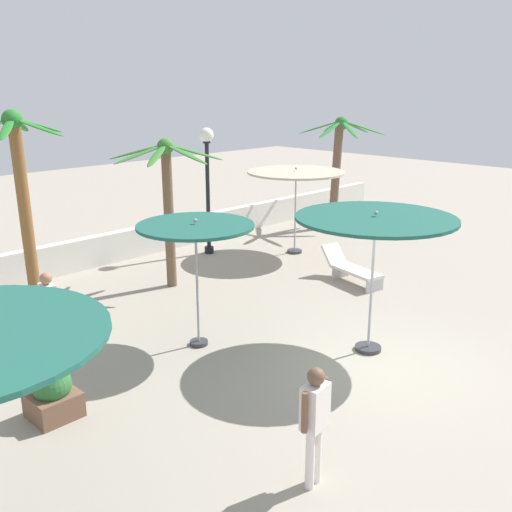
# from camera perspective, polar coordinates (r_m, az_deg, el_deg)

# --- Properties ---
(ground_plane) EXTENTS (56.00, 56.00, 0.00)m
(ground_plane) POSITION_cam_1_polar(r_m,az_deg,el_deg) (11.22, 11.81, -10.10)
(ground_plane) COLOR #9E9384
(boundary_wall) EXTENTS (25.20, 0.30, 0.87)m
(boundary_wall) POSITION_cam_1_polar(r_m,az_deg,el_deg) (17.24, -14.09, 0.77)
(boundary_wall) COLOR silver
(boundary_wall) RESTS_ON ground_plane
(patio_umbrella_0) EXTENTS (2.89, 2.89, 2.62)m
(patio_umbrella_0) POSITION_cam_1_polar(r_m,az_deg,el_deg) (17.38, 3.94, 7.90)
(patio_umbrella_0) COLOR #333338
(patio_umbrella_0) RESTS_ON ground_plane
(patio_umbrella_1) EXTENTS (2.21, 2.21, 2.56)m
(patio_umbrella_1) POSITION_cam_1_polar(r_m,az_deg,el_deg) (10.94, -5.95, 2.44)
(patio_umbrella_1) COLOR #333338
(patio_umbrella_1) RESTS_ON ground_plane
(patio_umbrella_3) EXTENTS (2.94, 2.94, 2.76)m
(patio_umbrella_3) POSITION_cam_1_polar(r_m,az_deg,el_deg) (10.81, 11.62, 3.08)
(patio_umbrella_3) COLOR #333338
(patio_umbrella_3) RESTS_ON ground_plane
(palm_tree_0) EXTENTS (3.12, 2.83, 3.90)m
(palm_tree_0) POSITION_cam_1_polar(r_m,az_deg,el_deg) (20.98, 8.06, 9.69)
(palm_tree_0) COLOR brown
(palm_tree_0) RESTS_ON ground_plane
(palm_tree_1) EXTENTS (2.33, 1.99, 4.46)m
(palm_tree_1) POSITION_cam_1_polar(r_m,az_deg,el_deg) (13.71, -22.02, 6.38)
(palm_tree_1) COLOR brown
(palm_tree_1) RESTS_ON ground_plane
(palm_tree_2) EXTENTS (2.79, 2.78, 3.73)m
(palm_tree_2) POSITION_cam_1_polar(r_m,az_deg,el_deg) (14.45, -8.70, 6.75)
(palm_tree_2) COLOR brown
(palm_tree_2) RESTS_ON ground_plane
(lamp_post_0) EXTENTS (0.42, 0.42, 3.76)m
(lamp_post_0) POSITION_cam_1_polar(r_m,az_deg,el_deg) (17.32, -4.80, 8.34)
(lamp_post_0) COLOR black
(lamp_post_0) RESTS_ON ground_plane
(lounge_chair_0) EXTENTS (0.97, 1.96, 0.83)m
(lounge_chair_0) POSITION_cam_1_polar(r_m,az_deg,el_deg) (15.29, 9.27, -1.14)
(lounge_chair_0) COLOR #B7B7BC
(lounge_chair_0) RESTS_ON ground_plane
(guest_0) EXTENTS (0.56, 0.28, 1.66)m
(guest_0) POSITION_cam_1_polar(r_m,az_deg,el_deg) (7.51, 5.78, -15.31)
(guest_0) COLOR silver
(guest_0) RESTS_ON ground_plane
(guest_1) EXTENTS (0.30, 0.55, 1.65)m
(guest_1) POSITION_cam_1_polar(r_m,az_deg,el_deg) (11.49, -19.65, -4.64)
(guest_1) COLOR #3F8C59
(guest_1) RESTS_ON ground_plane
(planter) EXTENTS (0.70, 0.70, 0.85)m
(planter) POSITION_cam_1_polar(r_m,az_deg,el_deg) (9.70, -19.31, -12.64)
(planter) COLOR brown
(planter) RESTS_ON ground_plane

